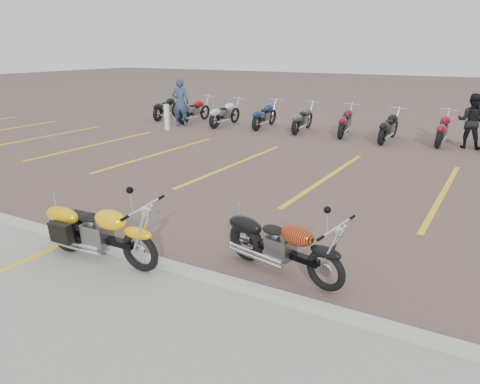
# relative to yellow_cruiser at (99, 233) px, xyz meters

# --- Properties ---
(ground) EXTENTS (100.00, 100.00, 0.00)m
(ground) POSITION_rel_yellow_cruiser_xyz_m (1.34, 2.27, -0.44)
(ground) COLOR brown
(ground) RESTS_ON ground
(concrete_apron) EXTENTS (60.00, 5.00, 0.01)m
(concrete_apron) POSITION_rel_yellow_cruiser_xyz_m (1.34, -2.23, -0.44)
(concrete_apron) COLOR #9E9B93
(concrete_apron) RESTS_ON ground
(curb) EXTENTS (60.00, 0.18, 0.12)m
(curb) POSITION_rel_yellow_cruiser_xyz_m (1.34, 0.27, -0.38)
(curb) COLOR #ADAAA3
(curb) RESTS_ON ground
(parking_stripes) EXTENTS (38.00, 5.50, 0.01)m
(parking_stripes) POSITION_rel_yellow_cruiser_xyz_m (1.34, 6.27, -0.44)
(parking_stripes) COLOR yellow
(parking_stripes) RESTS_ON ground
(yellow_cruiser) EXTENTS (2.16, 0.32, 0.89)m
(yellow_cruiser) POSITION_rel_yellow_cruiser_xyz_m (0.00, 0.00, 0.00)
(yellow_cruiser) COLOR black
(yellow_cruiser) RESTS_ON ground
(flame_cruiser) EXTENTS (2.01, 0.58, 0.84)m
(flame_cruiser) POSITION_rel_yellow_cruiser_xyz_m (2.56, 1.00, -0.03)
(flame_cruiser) COLOR black
(flame_cruiser) RESTS_ON ground
(person_a) EXTENTS (0.82, 0.69, 1.92)m
(person_a) POSITION_rel_yellow_cruiser_xyz_m (-6.63, 10.80, 0.52)
(person_a) COLOR navy
(person_a) RESTS_ON ground
(person_b) EXTENTS (0.92, 0.75, 1.74)m
(person_b) POSITION_rel_yellow_cruiser_xyz_m (4.02, 11.97, 0.43)
(person_b) COLOR black
(person_b) RESTS_ON ground
(bollard) EXTENTS (0.18, 0.18, 1.00)m
(bollard) POSITION_rel_yellow_cruiser_xyz_m (-6.53, 9.78, 0.06)
(bollard) COLOR silver
(bollard) RESTS_ON ground
(bg_bike_row) EXTENTS (20.56, 2.04, 1.10)m
(bg_bike_row) POSITION_rel_yellow_cruiser_xyz_m (1.50, 12.02, 0.11)
(bg_bike_row) COLOR black
(bg_bike_row) RESTS_ON ground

